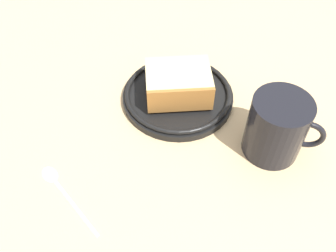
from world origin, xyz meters
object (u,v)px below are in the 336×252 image
Objects in this scene: small_plate at (178,95)px; cake_slice at (178,84)px; teaspoon at (58,184)px; tea_mug at (277,128)px.

cake_slice is at bearing 4.01° from small_plate.
cake_slice is 0.96× the size of teaspoon.
teaspoon is (6.26, -30.52, -4.59)cm from tea_mug.
small_plate is 1.72× the size of tea_mug.
cake_slice is 16.96cm from tea_mug.
tea_mug reaches higher than small_plate.
small_plate is 2.74cm from cake_slice.
tea_mug reaches higher than teaspoon.
small_plate reaches higher than teaspoon.
small_plate is 23.69cm from teaspoon.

